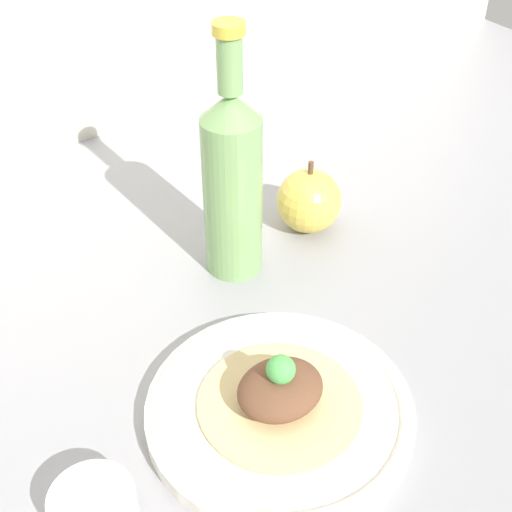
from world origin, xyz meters
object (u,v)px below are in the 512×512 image
(plate, at_px, (280,409))
(cider_bottle, at_px, (236,179))
(dipping_bowl, at_px, (94,509))
(apple, at_px, (309,201))
(plated_food, at_px, (280,392))

(plate, relative_size, cider_bottle, 0.86)
(plate, relative_size, dipping_bowl, 3.53)
(cider_bottle, height_order, dipping_bowl, cider_bottle)
(apple, bearing_deg, cider_bottle, -175.10)
(plated_food, xyz_separation_m, cider_bottle, (0.10, 0.22, 0.09))
(apple, bearing_deg, plated_food, -132.73)
(cider_bottle, bearing_deg, dipping_bowl, -142.55)
(cider_bottle, distance_m, dipping_bowl, 0.38)
(plate, relative_size, apple, 2.61)
(plate, height_order, dipping_bowl, dipping_bowl)
(plated_food, distance_m, dipping_bowl, 0.20)
(cider_bottle, bearing_deg, plated_food, -113.69)
(plated_food, height_order, apple, apple)
(plated_food, height_order, dipping_bowl, plated_food)
(plate, relative_size, plated_food, 1.64)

